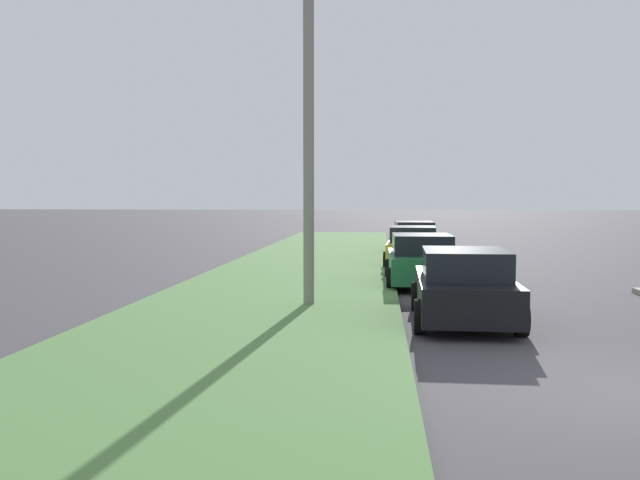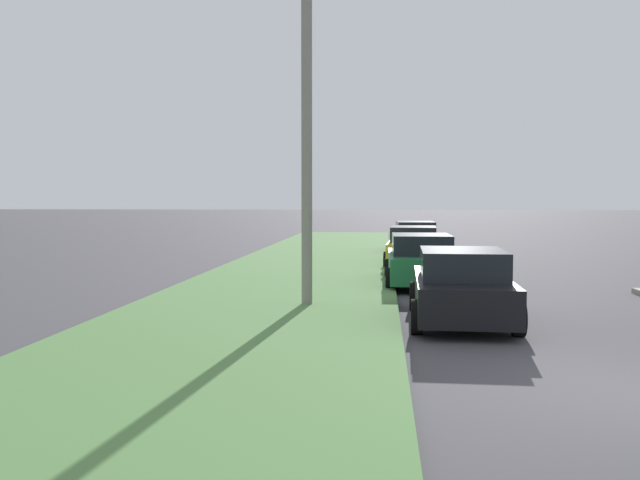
% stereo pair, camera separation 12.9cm
% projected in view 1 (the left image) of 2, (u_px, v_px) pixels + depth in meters
% --- Properties ---
extents(grass_median, '(60.00, 6.00, 0.12)m').
position_uv_depth(grass_median, '(286.00, 287.00, 18.86)').
color(grass_median, '#517F42').
rests_on(grass_median, ground).
extents(parked_car_black, '(4.35, 2.12, 1.47)m').
position_uv_depth(parked_car_black, '(464.00, 287.00, 13.71)').
color(parked_car_black, black).
rests_on(parked_car_black, ground).
extents(parked_car_green, '(4.31, 2.04, 1.47)m').
position_uv_depth(parked_car_green, '(421.00, 261.00, 19.54)').
color(parked_car_green, '#1E6B38').
rests_on(parked_car_green, ground).
extents(parked_car_yellow, '(4.40, 2.21, 1.47)m').
position_uv_depth(parked_car_yellow, '(413.00, 247.00, 25.14)').
color(parked_car_yellow, gold).
rests_on(parked_car_yellow, ground).
extents(parked_car_red, '(4.37, 2.15, 1.47)m').
position_uv_depth(parked_car_red, '(414.00, 238.00, 30.62)').
color(parked_car_red, red).
rests_on(parked_car_red, ground).
extents(streetlight, '(0.92, 2.84, 7.50)m').
position_uv_depth(streetlight, '(324.00, 111.00, 15.05)').
color(streetlight, gray).
rests_on(streetlight, ground).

